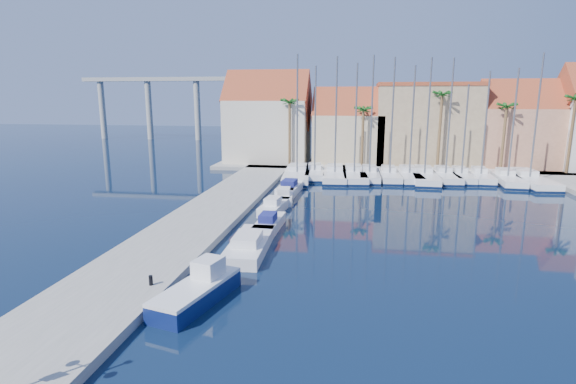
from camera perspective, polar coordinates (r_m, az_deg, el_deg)
ground at (r=22.50m, az=-1.11°, el=-14.75°), size 260.00×260.00×0.00m
quay_west at (r=36.90m, az=-11.27°, el=-3.72°), size 6.00×77.00×0.50m
shore_north at (r=68.78m, az=14.30°, el=3.43°), size 54.00×16.00×0.50m
bollard at (r=24.86m, az=-17.02°, el=-10.68°), size 0.21×0.21×0.52m
fishing_boat at (r=23.45m, az=-11.31°, el=-12.08°), size 3.22×5.89×1.96m
motorboat_west_0 at (r=30.11m, az=-4.92°, el=-6.65°), size 2.60×7.35×1.40m
motorboat_west_1 at (r=34.89m, az=-2.40°, el=-3.98°), size 1.76×5.10×1.40m
motorboat_west_2 at (r=40.26m, az=-1.74°, el=-1.78°), size 2.19×5.46×1.40m
motorboat_west_3 at (r=44.27m, az=-0.49°, el=-0.50°), size 2.23×5.50×1.40m
motorboat_west_4 at (r=48.60m, az=0.31°, el=0.64°), size 2.42×6.46×1.40m
sailboat_0 at (r=56.29m, az=1.19°, el=2.30°), size 4.07×12.09×14.99m
sailboat_1 at (r=57.44m, az=3.40°, el=2.52°), size 3.11×9.03×13.75m
sailboat_2 at (r=56.49m, az=5.96°, el=2.29°), size 3.37×10.80×14.73m
sailboat_3 at (r=56.75m, az=8.35°, el=2.26°), size 3.68×10.94×13.98m
sailboat_4 at (r=56.68m, az=10.27°, el=2.23°), size 2.57×9.16×14.86m
sailboat_5 at (r=56.78m, az=12.72°, el=2.15°), size 2.68×8.79×14.60m
sailboat_6 at (r=57.34m, az=15.05°, el=2.09°), size 3.05×9.53×13.65m
sailboat_7 at (r=57.45m, az=16.86°, el=1.99°), size 3.22×10.98×14.54m
sailboat_8 at (r=58.32m, az=19.24°, el=2.02°), size 2.97×9.09×14.51m
sailboat_9 at (r=58.78m, az=21.06°, el=1.93°), size 2.19×8.10×11.49m
sailboat_10 at (r=59.45m, az=23.20°, el=1.89°), size 2.54×8.29×13.01m
sailboat_11 at (r=59.19m, az=25.99°, el=1.57°), size 3.05×9.54×13.25m
sailboat_12 at (r=59.88m, az=28.08°, el=1.46°), size 3.87×11.59×14.84m
building_0 at (r=68.22m, az=-2.51°, el=9.03°), size 12.30×9.00×13.50m
building_1 at (r=66.95m, az=7.71°, el=7.82°), size 10.30×8.00×11.00m
building_2 at (r=68.52m, az=17.09°, el=8.30°), size 14.20×10.20×11.50m
building_3 at (r=70.25m, az=26.99°, el=7.28°), size 10.30×8.00×12.00m
palm_0 at (r=62.50m, az=0.21°, el=11.10°), size 2.60×2.60×10.15m
palm_1 at (r=61.79m, az=9.55°, el=10.05°), size 2.60×2.60×9.15m
palm_2 at (r=62.64m, az=18.98°, el=11.32°), size 2.60×2.60×11.15m
palm_3 at (r=64.47m, az=26.00°, el=9.51°), size 2.60×2.60×9.65m
palm_4 at (r=67.18m, az=32.70°, el=9.70°), size 2.60×2.60×10.65m
viaduct at (r=110.33m, az=-14.03°, el=11.79°), size 48.00×2.20×14.45m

